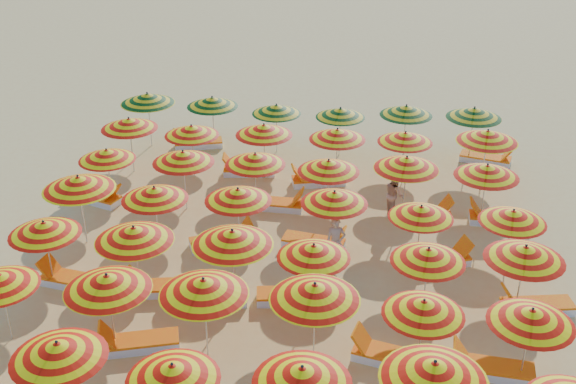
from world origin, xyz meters
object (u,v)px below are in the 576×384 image
object	(u,v)px
umbrella_14	(232,238)
umbrella_28	(407,163)
umbrella_26	(255,159)
umbrella_19	(155,193)
umbrella_15	(314,251)
umbrella_16	(428,255)
umbrella_13	(134,234)
lounger_18	(497,219)
lounger_6	(491,368)
umbrella_4	(434,371)
umbrella_39	(340,113)
umbrella_30	(129,124)
umbrella_36	(148,98)
umbrella_34	(405,137)
lounger_15	(96,197)
umbrella_37	(212,102)
lounger_10	(293,296)
umbrella_32	(264,130)
lounger_19	(248,170)
umbrella_2	(173,372)
lounger_20	(317,180)
umbrella_21	(334,198)
umbrella_23	(513,216)
lounger_21	(197,143)
umbrella_9	(315,292)
umbrella_20	(238,195)
umbrella_18	(78,183)
umbrella_11	(532,317)
beachgoer_a	(336,243)
lounger_14	(439,260)
umbrella_24	(107,155)
umbrella_29	(487,171)
umbrella_40	(406,110)
umbrella_1	(58,350)
umbrella_3	(302,375)
lounger_5	(390,356)
lounger_22	(487,159)
umbrella_17	(525,253)
umbrella_33	(337,134)
umbrella_25	(183,157)
umbrella_8	(204,287)
umbrella_35	(487,136)
lounger_16	(276,204)
umbrella_7	(107,282)
beachgoer_b	(394,194)
lounger_13	(315,242)
lounger_17	(423,214)

from	to	relation	value
umbrella_14	umbrella_28	bearing A→B (deg)	48.78
umbrella_26	umbrella_19	bearing A→B (deg)	-133.00
umbrella_15	umbrella_16	size ratio (longest dim) A/B	0.99
umbrella_13	lounger_18	distance (m)	10.60
umbrella_26	lounger_6	world-z (taller)	umbrella_26
umbrella_4	umbrella_39	bearing A→B (deg)	99.98
umbrella_30	umbrella_36	bearing A→B (deg)	90.73
umbrella_34	lounger_15	xyz separation A→B (m)	(-9.45, -2.36, -1.48)
umbrella_37	lounger_10	xyz separation A→B (m)	(3.90, -9.18, -1.54)
umbrella_32	lounger_19	bearing A→B (deg)	157.87
umbrella_15	umbrella_2	bearing A→B (deg)	-116.25
umbrella_16	lounger_20	distance (m)	7.44
umbrella_21	umbrella_23	xyz separation A→B (m)	(4.55, -0.37, -0.07)
umbrella_16	lounger_21	distance (m)	12.00
umbrella_9	umbrella_20	bearing A→B (deg)	118.81
umbrella_18	umbrella_21	xyz separation A→B (m)	(6.89, 0.27, -0.17)
umbrella_37	lounger_20	distance (m)	5.04
umbrella_11	beachgoer_a	size ratio (longest dim) A/B	1.60
lounger_14	lounger_15	size ratio (longest dim) A/B	1.00
lounger_6	umbrella_23	bearing A→B (deg)	-96.38
umbrella_11	umbrella_16	world-z (taller)	umbrella_11
umbrella_24	umbrella_29	world-z (taller)	umbrella_29
umbrella_2	umbrella_40	size ratio (longest dim) A/B	0.87
umbrella_1	umbrella_24	size ratio (longest dim) A/B	1.02
umbrella_32	umbrella_34	bearing A→B (deg)	1.32
umbrella_29	umbrella_2	bearing A→B (deg)	-126.33
lounger_10	umbrella_3	bearing A→B (deg)	-90.66
lounger_5	lounger_22	distance (m)	11.38
umbrella_17	umbrella_33	distance (m)	8.14
umbrella_3	umbrella_28	size ratio (longest dim) A/B	0.79
umbrella_25	umbrella_14	bearing A→B (deg)	-63.01
umbrella_13	umbrella_8	bearing A→B (deg)	-42.98
umbrella_8	umbrella_14	size ratio (longest dim) A/B	0.84
umbrella_20	umbrella_35	size ratio (longest dim) A/B	0.96
umbrella_28	lounger_15	xyz separation A→B (m)	(-9.42, -0.11, -1.62)
umbrella_3	umbrella_17	bearing A→B (deg)	44.81
umbrella_35	lounger_5	bearing A→B (deg)	-108.73
umbrella_36	lounger_15	size ratio (longest dim) A/B	1.18
umbrella_18	lounger_16	size ratio (longest dim) A/B	1.48
umbrella_19	umbrella_30	world-z (taller)	umbrella_30
umbrella_7	umbrella_37	xyz separation A→B (m)	(-0.15, 11.44, -0.08)
umbrella_28	umbrella_34	world-z (taller)	umbrella_28
umbrella_30	beachgoer_b	size ratio (longest dim) A/B	1.61
umbrella_29	umbrella_35	distance (m)	2.42
umbrella_11	umbrella_35	size ratio (longest dim) A/B	0.98
umbrella_24	lounger_15	world-z (taller)	umbrella_24
umbrella_32	umbrella_39	xyz separation A→B (m)	(2.35, 2.14, -0.12)
umbrella_39	lounger_13	size ratio (longest dim) A/B	1.08
umbrella_9	umbrella_26	bearing A→B (deg)	109.01
lounger_6	lounger_17	world-z (taller)	same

